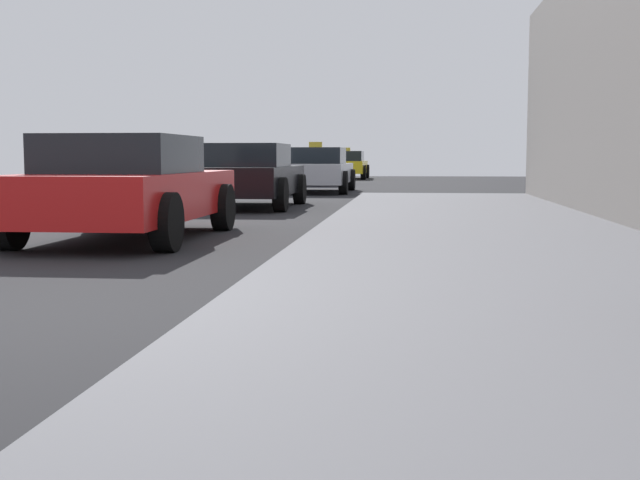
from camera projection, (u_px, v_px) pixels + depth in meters
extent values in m
cube|color=slate|center=(571.00, 344.00, 4.23)|extent=(4.00, 32.00, 0.15)
cube|color=red|center=(128.00, 195.00, 10.33)|extent=(1.76, 4.19, 0.55)
cube|color=black|center=(121.00, 154.00, 10.07)|extent=(1.55, 1.89, 0.45)
cylinder|color=black|center=(100.00, 206.00, 11.77)|extent=(0.22, 0.64, 0.64)
cylinder|color=black|center=(223.00, 207.00, 11.58)|extent=(0.22, 0.64, 0.64)
cylinder|color=black|center=(9.00, 221.00, 9.12)|extent=(0.22, 0.64, 0.64)
cylinder|color=black|center=(166.00, 222.00, 8.93)|extent=(0.22, 0.64, 0.64)
cube|color=black|center=(249.00, 180.00, 16.82)|extent=(1.70, 4.13, 0.55)
cube|color=black|center=(246.00, 155.00, 16.57)|extent=(1.50, 1.86, 0.45)
cylinder|color=black|center=(222.00, 189.00, 18.24)|extent=(0.22, 0.64, 0.64)
cylinder|color=black|center=(300.00, 189.00, 18.06)|extent=(0.22, 0.64, 0.64)
cylinder|color=black|center=(190.00, 194.00, 15.63)|extent=(0.22, 0.64, 0.64)
cylinder|color=black|center=(281.00, 195.00, 15.45)|extent=(0.22, 0.64, 0.64)
cube|color=#B7B7BF|center=(316.00, 173.00, 24.02)|extent=(1.78, 4.51, 0.55)
cube|color=black|center=(316.00, 156.00, 23.75)|extent=(1.57, 2.03, 0.45)
cube|color=yellow|center=(316.00, 145.00, 23.72)|extent=(0.36, 0.14, 0.16)
cylinder|color=black|center=(293.00, 180.00, 25.56)|extent=(0.22, 0.64, 0.64)
cylinder|color=black|center=(351.00, 180.00, 25.37)|extent=(0.22, 0.64, 0.64)
cylinder|color=black|center=(278.00, 183.00, 22.71)|extent=(0.22, 0.64, 0.64)
cylinder|color=black|center=(343.00, 183.00, 22.51)|extent=(0.22, 0.64, 0.64)
cube|color=#233899|center=(316.00, 170.00, 30.70)|extent=(1.72, 4.04, 0.55)
cube|color=black|center=(315.00, 156.00, 30.45)|extent=(1.52, 1.82, 0.45)
cylinder|color=black|center=(297.00, 175.00, 32.10)|extent=(0.22, 0.64, 0.64)
cylinder|color=black|center=(342.00, 175.00, 31.91)|extent=(0.22, 0.64, 0.64)
cylinder|color=black|center=(287.00, 177.00, 29.54)|extent=(0.22, 0.64, 0.64)
cylinder|color=black|center=(336.00, 177.00, 29.35)|extent=(0.22, 0.64, 0.64)
cube|color=yellow|center=(347.00, 167.00, 38.66)|extent=(1.71, 4.41, 0.55)
cube|color=black|center=(346.00, 156.00, 38.40)|extent=(1.51, 1.98, 0.45)
cube|color=yellow|center=(346.00, 149.00, 38.37)|extent=(0.36, 0.14, 0.16)
cylinder|color=black|center=(331.00, 171.00, 40.17)|extent=(0.22, 0.64, 0.64)
cylinder|color=black|center=(367.00, 171.00, 39.99)|extent=(0.22, 0.64, 0.64)
cylinder|color=black|center=(325.00, 172.00, 37.38)|extent=(0.22, 0.64, 0.64)
cylinder|color=black|center=(363.00, 172.00, 37.20)|extent=(0.22, 0.64, 0.64)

